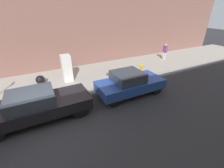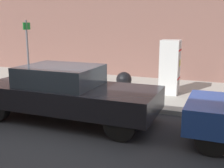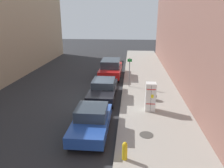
{
  "view_description": "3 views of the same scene",
  "coord_description": "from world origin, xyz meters",
  "views": [
    {
      "loc": [
        5.9,
        0.3,
        4.66
      ],
      "look_at": [
        -1.0,
        3.8,
        0.68
      ],
      "focal_mm": 24.0,
      "sensor_mm": 36.0,
      "label": 1
    },
    {
      "loc": [
        5.48,
        3.47,
        2.48
      ],
      "look_at": [
        -1.79,
        0.57,
        0.77
      ],
      "focal_mm": 45.0,
      "sensor_mm": 36.0,
      "label": 2
    },
    {
      "loc": [
        -2.53,
        14.72,
        5.93
      ],
      "look_at": [
        -1.26,
        0.28,
        1.3
      ],
      "focal_mm": 35.0,
      "sensor_mm": 36.0,
      "label": 3
    }
  ],
  "objects": [
    {
      "name": "ground_plane",
      "position": [
        0.0,
        0.0,
        0.0
      ],
      "size": [
        80.0,
        80.0,
        0.0
      ],
      "primitive_type": "plane",
      "color": "#28282B"
    },
    {
      "name": "discarded_refrigerator",
      "position": [
        -3.81,
        1.84,
        1.03
      ],
      "size": [
        0.62,
        0.62,
        1.8
      ],
      "color": "white",
      "rests_on": "sidewalk_slab"
    },
    {
      "name": "sidewalk_slab",
      "position": [
        -4.13,
        0.0,
        0.07
      ],
      "size": [
        4.41,
        44.0,
        0.13
      ],
      "primitive_type": "cube",
      "color": "#9E998E",
      "rests_on": "ground"
    },
    {
      "name": "parked_sedan_dark",
      "position": [
        -0.59,
        -0.2,
        0.74
      ],
      "size": [
        1.8,
        4.58,
        1.41
      ],
      "color": "black",
      "rests_on": "ground"
    },
    {
      "name": "street_sign_post",
      "position": [
        -2.44,
        -2.83,
        1.5
      ],
      "size": [
        0.36,
        0.07,
        2.44
      ],
      "color": "slate",
      "rests_on": "sidewalk_slab"
    },
    {
      "name": "trash_bag",
      "position": [
        -4.13,
        0.11,
        0.42
      ],
      "size": [
        0.58,
        0.58,
        0.58
      ],
      "primitive_type": "sphere",
      "color": "black",
      "rests_on": "sidewalk_slab"
    }
  ]
}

